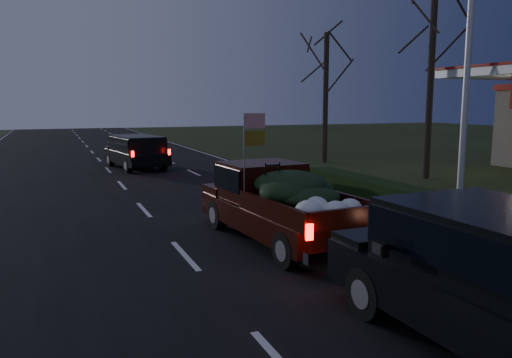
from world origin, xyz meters
name	(u,v)px	position (x,y,z in m)	size (l,w,h in m)	color
ground	(185,256)	(0.00, 0.00, 0.00)	(120.00, 120.00, 0.00)	black
road_asphalt	(185,256)	(0.00, 0.00, 0.01)	(14.00, 120.00, 0.02)	black
hedge_row	(396,194)	(7.80, 3.00, 0.30)	(1.00, 10.00, 0.60)	black
light_pole	(470,28)	(9.50, 2.00, 5.48)	(0.50, 0.90, 9.16)	silver
bare_tree_mid	(433,28)	(12.50, 7.00, 6.35)	(3.60, 3.60, 8.50)	black
bare_tree_far	(326,66)	(11.50, 14.00, 5.23)	(3.60, 3.60, 7.00)	black
pickup_truck	(279,199)	(2.36, 0.36, 1.00)	(2.34, 5.24, 2.68)	black
lead_suv	(136,148)	(1.40, 15.09, 1.01)	(2.65, 4.91, 1.34)	black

